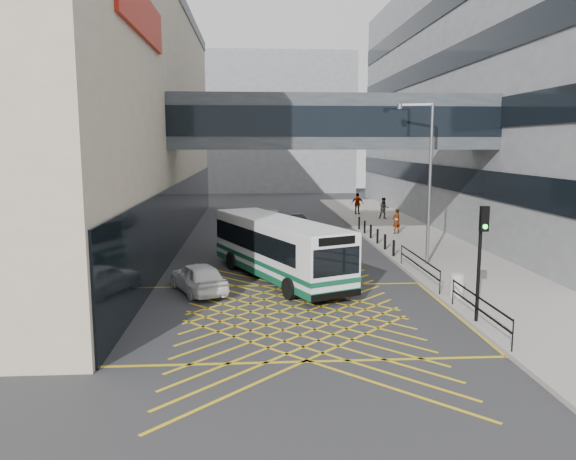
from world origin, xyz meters
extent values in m
plane|color=#333335|center=(0.00, 0.00, 0.00)|extent=(120.00, 120.00, 0.00)
cube|color=black|center=(-5.96, 16.00, 2.00)|extent=(0.10, 41.50, 4.00)
cube|color=#A31D0F|center=(-5.92, 4.00, 11.50)|extent=(0.18, 9.00, 1.80)
cube|color=gray|center=(24.00, 24.00, 10.00)|extent=(24.00, 44.00, 20.00)
cube|color=black|center=(11.96, 24.00, 4.00)|extent=(0.10, 43.50, 1.60)
cube|color=black|center=(11.96, 24.00, 8.00)|extent=(0.10, 43.50, 1.60)
cube|color=black|center=(11.96, 24.00, 12.00)|extent=(0.10, 43.50, 1.60)
cube|color=black|center=(11.96, 24.00, 16.00)|extent=(0.10, 43.50, 1.60)
cube|color=gray|center=(-2.00, 60.00, 9.00)|extent=(28.00, 16.00, 18.00)
cube|color=#373C41|center=(3.00, 12.00, 7.50)|extent=(20.00, 4.00, 3.00)
cube|color=black|center=(3.00, 9.98, 7.50)|extent=(19.50, 0.06, 1.60)
cube|color=black|center=(3.00, 14.02, 7.50)|extent=(19.50, 0.06, 1.60)
cube|color=gray|center=(9.00, 15.00, 0.08)|extent=(6.00, 54.00, 0.16)
cube|color=gold|center=(0.00, 0.00, 0.00)|extent=(12.00, 9.00, 0.01)
cube|color=white|center=(-0.35, 5.65, 1.56)|extent=(6.18, 10.14, 2.47)
cube|color=#0F4C33|center=(-0.35, 5.65, 0.48)|extent=(6.23, 10.19, 0.31)
cube|color=#0F4C33|center=(-0.35, 5.65, 0.96)|extent=(6.25, 10.20, 0.20)
cube|color=black|center=(-0.57, 6.15, 1.88)|extent=(5.71, 8.99, 0.96)
cube|color=black|center=(1.69, 1.06, 1.79)|extent=(1.96, 0.92, 1.10)
cube|color=black|center=(1.69, 1.04, 2.61)|extent=(1.53, 0.72, 0.32)
cube|color=white|center=(-0.35, 5.65, 2.80)|extent=(6.13, 10.05, 0.09)
cube|color=black|center=(1.69, 1.04, 0.46)|extent=(2.13, 1.01, 0.27)
cube|color=black|center=(-2.39, 10.25, 0.46)|extent=(2.13, 1.01, 0.27)
cylinder|color=black|center=(-0.07, 2.16, 0.46)|extent=(0.61, 0.94, 0.92)
cylinder|color=black|center=(2.04, 3.10, 0.46)|extent=(0.61, 0.94, 0.92)
cylinder|color=black|center=(-2.59, 7.86, 0.46)|extent=(0.61, 0.94, 0.92)
cylinder|color=black|center=(-0.48, 8.80, 0.46)|extent=(0.61, 0.94, 0.92)
imported|color=white|center=(-3.87, 3.54, 0.67)|extent=(3.33, 4.57, 1.35)
imported|color=#212227|center=(0.92, 18.07, 0.79)|extent=(3.06, 5.38, 1.59)
imported|color=#94979C|center=(-0.04, 24.30, 0.66)|extent=(2.12, 4.34, 1.31)
cylinder|color=black|center=(6.25, -1.56, 1.88)|extent=(0.13, 0.13, 3.44)
cube|color=black|center=(6.26, -1.78, 3.80)|extent=(0.29, 0.19, 0.86)
sphere|color=#19E533|center=(6.26, -1.88, 3.55)|extent=(0.17, 0.17, 0.16)
cylinder|color=slate|center=(7.45, 7.84, 4.21)|extent=(0.21, 0.21, 8.09)
cube|color=slate|center=(6.70, 8.15, 8.25)|extent=(1.54, 0.70, 0.10)
cylinder|color=slate|center=(5.95, 8.45, 8.17)|extent=(0.37, 0.37, 0.25)
cylinder|color=#ADA89E|center=(6.72, 1.61, 0.63)|extent=(0.55, 0.55, 0.94)
cube|color=black|center=(6.15, -2.00, 1.11)|extent=(0.05, 5.00, 0.05)
cube|color=black|center=(6.15, -2.00, 0.71)|extent=(0.05, 5.00, 0.05)
cube|color=black|center=(6.15, 5.00, 1.11)|extent=(0.05, 6.00, 0.05)
cube|color=black|center=(6.15, 5.00, 0.71)|extent=(0.05, 6.00, 0.05)
cylinder|color=black|center=(6.15, -4.50, 0.66)|extent=(0.04, 0.04, 1.00)
cylinder|color=black|center=(6.15, 0.50, 0.66)|extent=(0.04, 0.04, 1.00)
cylinder|color=black|center=(6.15, 2.00, 0.66)|extent=(0.04, 0.04, 1.00)
cylinder|color=black|center=(6.15, 8.00, 0.66)|extent=(0.04, 0.04, 1.00)
cylinder|color=black|center=(6.25, 10.00, 0.61)|extent=(0.14, 0.14, 0.90)
cylinder|color=black|center=(6.25, 12.00, 0.61)|extent=(0.14, 0.14, 0.90)
cylinder|color=black|center=(6.25, 14.00, 0.61)|extent=(0.14, 0.14, 0.90)
cylinder|color=black|center=(6.25, 16.00, 0.61)|extent=(0.14, 0.14, 0.90)
cylinder|color=black|center=(6.25, 18.00, 0.61)|extent=(0.14, 0.14, 0.90)
cylinder|color=black|center=(6.25, 20.00, 0.61)|extent=(0.14, 0.14, 0.90)
imported|color=gray|center=(8.40, 17.74, 1.02)|extent=(0.82, 0.73, 1.71)
imported|color=gray|center=(9.39, 25.54, 1.04)|extent=(0.86, 0.51, 1.75)
imported|color=gray|center=(7.76, 28.65, 1.10)|extent=(1.23, 0.96, 1.87)
camera|label=1|loc=(-1.57, -20.04, 6.29)|focal=35.00mm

